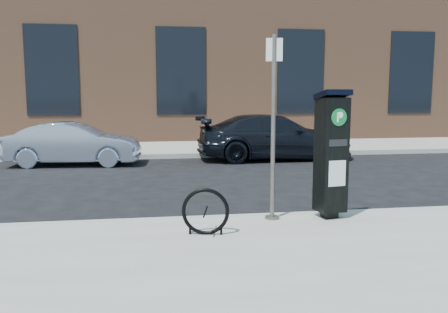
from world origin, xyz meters
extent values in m
plane|color=black|center=(0.00, 0.00, 0.00)|extent=(120.00, 120.00, 0.00)
cube|color=gray|center=(0.00, 14.00, 0.07)|extent=(60.00, 12.00, 0.15)
cube|color=#9E9B93|center=(0.00, -0.02, 0.07)|extent=(60.00, 0.12, 0.16)
cube|color=#9E9B93|center=(0.00, 8.02, 0.07)|extent=(60.00, 0.12, 0.16)
cube|color=brown|center=(0.00, 17.00, 4.00)|extent=(28.00, 10.00, 8.00)
cube|color=black|center=(-5.00, 11.98, 3.00)|extent=(2.00, 0.06, 3.50)
cube|color=black|center=(0.00, 11.98, 3.00)|extent=(2.00, 0.06, 3.50)
cube|color=black|center=(5.00, 11.98, 3.00)|extent=(2.00, 0.06, 3.50)
cube|color=black|center=(10.00, 11.98, 3.00)|extent=(2.00, 0.06, 3.50)
cube|color=black|center=(1.60, -0.35, 0.20)|extent=(0.25, 0.25, 0.11)
cube|color=black|center=(1.60, -0.35, 1.16)|extent=(0.49, 0.44, 1.81)
cube|color=black|center=(1.60, -0.35, 2.11)|extent=(0.54, 0.49, 0.17)
cylinder|color=#075C25|center=(1.63, -0.54, 1.77)|extent=(0.26, 0.06, 0.27)
cube|color=white|center=(1.63, -0.54, 1.77)|extent=(0.10, 0.03, 0.15)
cube|color=silver|center=(1.63, -0.54, 0.90)|extent=(0.29, 0.06, 0.40)
cube|color=black|center=(1.63, -0.54, 1.37)|extent=(0.32, 0.07, 0.11)
cylinder|color=#524E48|center=(0.66, -0.30, 0.17)|extent=(0.23, 0.23, 0.03)
cylinder|color=#524E48|center=(0.66, -0.30, 1.58)|extent=(0.07, 0.07, 2.87)
cube|color=silver|center=(0.66, -0.30, 2.79)|extent=(0.25, 0.06, 0.34)
torus|color=black|center=(-0.48, -0.99, 0.48)|extent=(0.67, 0.18, 0.67)
cylinder|color=black|center=(-0.70, -0.95, 0.22)|extent=(0.03, 0.03, 0.13)
cylinder|color=black|center=(-0.26, -1.03, 0.22)|extent=(0.03, 0.03, 0.13)
imported|color=#8A97B0|center=(-3.51, 7.01, 0.64)|extent=(3.95, 1.63, 1.27)
imported|color=black|center=(2.69, 7.34, 0.72)|extent=(4.99, 2.06, 1.44)
camera|label=1|loc=(-1.20, -7.45, 2.14)|focal=38.00mm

